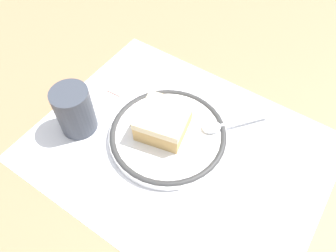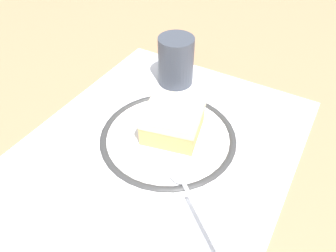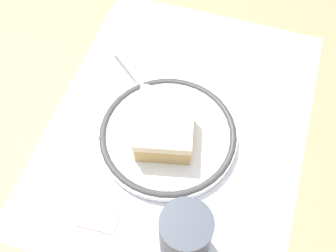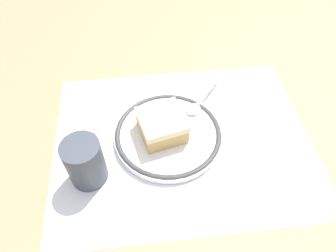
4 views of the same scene
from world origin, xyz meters
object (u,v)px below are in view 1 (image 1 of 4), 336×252
at_px(spoon, 222,125).
at_px(cup, 75,113).
at_px(plate, 168,135).
at_px(sugar_packet, 121,84).
at_px(cake_slice, 163,122).

bearing_deg(spoon, cup, 31.67).
bearing_deg(cup, plate, -155.02).
relative_size(spoon, sugar_packet, 2.20).
xyz_separation_m(plate, spoon, (-0.07, -0.06, 0.01)).
distance_m(plate, spoon, 0.09).
relative_size(plate, sugar_packet, 3.95).
height_order(cup, sugar_packet, cup).
bearing_deg(sugar_packet, plate, 160.94).
distance_m(cake_slice, spoon, 0.10).
distance_m(cake_slice, cup, 0.15).
relative_size(cake_slice, cup, 1.08).
bearing_deg(plate, spoon, -136.96).
relative_size(plate, spoon, 1.79).
distance_m(spoon, sugar_packet, 0.21).
xyz_separation_m(cup, sugar_packet, (0.00, -0.11, -0.03)).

